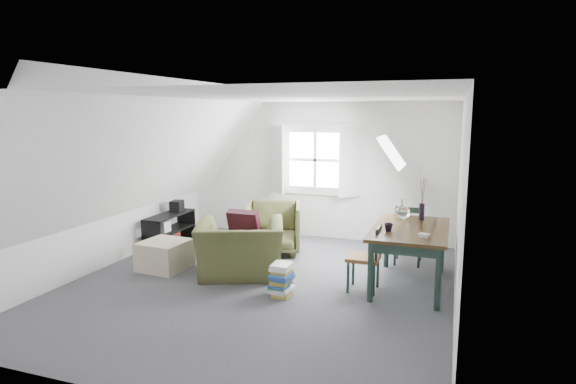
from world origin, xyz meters
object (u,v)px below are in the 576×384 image
at_px(armchair_near, 241,275).
at_px(dining_chair_far, 408,233).
at_px(ottoman, 165,255).
at_px(magazine_stack, 282,280).
at_px(media_shelf, 169,232).
at_px(armchair_far, 273,252).
at_px(dining_chair_near, 366,257).
at_px(dining_table, 410,235).

xyz_separation_m(armchair_near, dining_chair_far, (2.21, 1.32, 0.48)).
xyz_separation_m(ottoman, magazine_stack, (2.00, -0.41, -0.01)).
distance_m(ottoman, media_shelf, 1.24).
height_order(armchair_far, ottoman, ottoman).
relative_size(ottoman, media_shelf, 0.57).
distance_m(dining_chair_far, dining_chair_near, 1.39).
distance_m(armchair_far, magazine_stack, 1.95).
distance_m(armchair_far, dining_chair_near, 2.22).
bearing_deg(dining_chair_near, dining_chair_far, 149.72).
bearing_deg(armchair_far, dining_chair_near, -52.72).
relative_size(armchair_near, dining_chair_near, 1.38).
distance_m(ottoman, magazine_stack, 2.04).
bearing_deg(ottoman, armchair_near, 6.05).
height_order(dining_table, media_shelf, dining_table).
xyz_separation_m(armchair_near, magazine_stack, (0.82, -0.53, 0.21)).
bearing_deg(magazine_stack, ottoman, 168.49).
bearing_deg(magazine_stack, armchair_near, 146.91).
bearing_deg(dining_chair_near, dining_table, 111.68).
xyz_separation_m(ottoman, dining_table, (3.50, 0.47, 0.49)).
height_order(armchair_near, media_shelf, media_shelf).
bearing_deg(dining_chair_far, ottoman, 34.94).
bearing_deg(ottoman, dining_table, 7.69).
distance_m(armchair_near, dining_chair_far, 2.62).
height_order(dining_table, dining_chair_far, dining_chair_far).
distance_m(armchair_far, dining_chair_far, 2.24).
bearing_deg(dining_chair_near, armchair_far, -138.25).
height_order(armchair_far, magazine_stack, armchair_far).
xyz_separation_m(dining_table, dining_chair_far, (-0.11, 0.97, -0.22)).
relative_size(dining_chair_near, media_shelf, 0.78).
height_order(armchair_far, media_shelf, media_shelf).
distance_m(dining_table, media_shelf, 4.20).
relative_size(armchair_far, dining_chair_far, 0.99).
distance_m(media_shelf, magazine_stack, 3.02).
bearing_deg(magazine_stack, armchair_far, 114.21).
height_order(armchair_far, dining_table, dining_table).
bearing_deg(magazine_stack, dining_table, 30.42).
relative_size(armchair_near, armchair_far, 1.31).
bearing_deg(armchair_far, media_shelf, 171.22).
bearing_deg(dining_table, dining_chair_far, 91.24).
distance_m(dining_chair_near, media_shelf, 3.75).
xyz_separation_m(armchair_far, ottoman, (-1.21, -1.36, 0.21)).
relative_size(dining_chair_far, media_shelf, 0.83).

